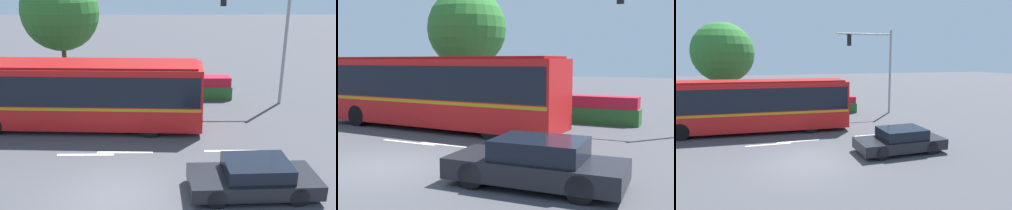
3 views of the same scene
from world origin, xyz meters
The scene contains 9 objects.
ground_plane centered at (0.00, 0.00, 0.00)m, with size 140.00×140.00×0.00m, color #444449.
city_bus centered at (-2.39, 6.24, 1.87)m, with size 11.93×3.09×3.29m.
sedan_foreground centered at (4.78, 0.18, 0.58)m, with size 4.47×2.05×1.21m.
traffic_light_pole centered at (7.51, 9.87, 4.52)m, with size 4.74×0.24×6.96m.
flowering_hedge centered at (1.82, 10.99, 0.68)m, with size 8.03×1.07×1.38m.
street_tree_left centered at (-4.89, 12.92, 5.10)m, with size 4.91×4.91×7.57m.
lane_stripe_near centered at (4.63, 3.41, 0.01)m, with size 2.40×0.16×0.01m, color silver.
lane_stripe_mid centered at (-1.62, 3.09, 0.01)m, with size 2.40×0.16×0.01m, color silver.
lane_stripe_far centered at (0.02, 3.31, 0.01)m, with size 2.40×0.16×0.01m, color silver.
Camera 3 is at (-1.55, -12.20, 4.67)m, focal length 29.99 mm.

